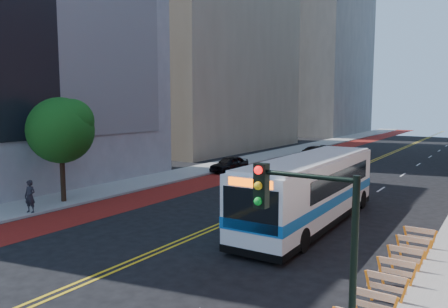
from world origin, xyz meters
TOP-DOWN VIEW (x-y plane):
  - ground at (0.00, 0.00)m, footprint 160.00×160.00m
  - sidewalk_left at (-12.00, 30.00)m, footprint 4.00×140.00m
  - bus_lane_paint at (-8.10, 30.00)m, footprint 3.60×140.00m
  - center_line_inner at (-0.18, 30.00)m, footprint 0.14×140.00m
  - center_line_outer at (0.18, 30.00)m, footprint 0.14×140.00m
  - lane_dashes at (4.80, 38.00)m, footprint 0.14×98.20m
  - construction_barriers at (9.60, 3.42)m, footprint 1.42×10.91m
  - street_tree at (-11.24, 6.04)m, footprint 4.20×4.20m
  - traffic_signal at (9.41, -3.51)m, footprint 2.21×0.34m
  - transit_bus at (3.99, 10.14)m, footprint 3.13×13.33m
  - car_a at (-9.30, 22.86)m, footprint 2.20×4.54m
  - car_b at (-2.27, 32.57)m, footprint 2.04×4.20m
  - car_c at (-5.82, 35.06)m, footprint 3.83×5.86m
  - pedestrian at (-10.40, 3.08)m, footprint 0.79×0.63m

SIDE VIEW (x-z plane):
  - ground at x=0.00m, z-range 0.00..0.00m
  - center_line_inner at x=-0.18m, z-range 0.00..0.01m
  - center_line_outer at x=0.18m, z-range 0.00..0.01m
  - bus_lane_paint at x=-8.10m, z-range 0.00..0.01m
  - lane_dashes at x=4.80m, z-range 0.00..0.01m
  - sidewalk_left at x=-12.00m, z-range 0.00..0.15m
  - car_b at x=-2.27m, z-range 0.00..1.33m
  - construction_barriers at x=9.60m, z-range 0.17..1.18m
  - car_a at x=-9.30m, z-range 0.00..1.49m
  - car_c at x=-5.82m, z-range 0.00..1.58m
  - pedestrian at x=-10.40m, z-range 0.15..2.05m
  - transit_bus at x=3.99m, z-range 0.08..3.73m
  - traffic_signal at x=9.41m, z-range 1.18..6.26m
  - street_tree at x=-11.24m, z-range 1.56..8.26m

